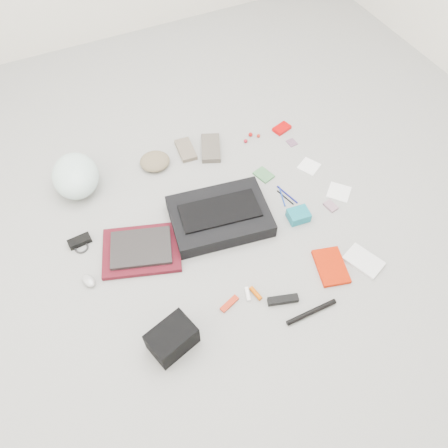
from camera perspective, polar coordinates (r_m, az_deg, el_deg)
name	(u,v)px	position (r m, az deg, el deg)	size (l,w,h in m)	color
ground_plane	(224,230)	(2.29, 0.00, -0.73)	(4.00, 4.00, 0.00)	gray
messenger_bag	(220,216)	(2.29, -0.55, 1.02)	(0.51, 0.36, 0.08)	black
bag_flap	(220,211)	(2.25, -0.56, 1.74)	(0.41, 0.19, 0.01)	black
laptop_sleeve	(142,250)	(2.25, -10.70, -3.38)	(0.39, 0.29, 0.03)	#510E18
laptop	(141,248)	(2.23, -10.79, -3.06)	(0.30, 0.22, 0.02)	black
bike_helmet	(76,176)	(2.54, -18.82, 5.99)	(0.25, 0.31, 0.19)	white
beanie	(155,161)	(2.60, -9.02, 8.10)	(0.17, 0.17, 0.06)	#7A6A4E
mitten_left	(186,150)	(2.66, -5.01, 9.63)	(0.09, 0.18, 0.03)	#736554
mitten_right	(211,148)	(2.66, -1.74, 9.88)	(0.11, 0.22, 0.03)	#5B5349
power_brick	(80,241)	(2.35, -18.34, -2.13)	(0.11, 0.05, 0.03)	black
cable_coil	(82,248)	(2.34, -18.11, -2.95)	(0.07, 0.07, 0.01)	black
mouse	(89,281)	(2.21, -17.27, -7.06)	(0.05, 0.09, 0.03)	#A8A8A8
camera_bag	(172,339)	(1.96, -6.79, -14.65)	(0.20, 0.14, 0.13)	black
multitool	(229,304)	(2.07, 0.71, -10.37)	(0.10, 0.03, 0.02)	#AA220A
toiletry_tube_white	(248,294)	(2.09, 3.12, -9.13)	(0.02, 0.02, 0.07)	white
toiletry_tube_orange	(256,293)	(2.10, 4.17, -9.01)	(0.02, 0.02, 0.08)	#C34D00
u_lock	(283,300)	(2.09, 7.71, -9.78)	(0.14, 0.04, 0.03)	black
bike_pump	(311,312)	(2.09, 11.35, -11.21)	(0.02, 0.02, 0.26)	black
book_red	(331,267)	(2.22, 13.79, -5.42)	(0.14, 0.21, 0.02)	red
book_white	(364,261)	(2.29, 17.77, -4.63)	(0.12, 0.18, 0.02)	silver
notepad	(264,175)	(2.54, 5.21, 6.41)	(0.08, 0.10, 0.01)	#417747
pen_blue	(282,196)	(2.45, 7.58, 3.63)	(0.01, 0.01, 0.14)	#16369E
pen_black	(285,197)	(2.44, 8.00, 3.45)	(0.01, 0.01, 0.13)	black
pen_navy	(287,194)	(2.46, 8.26, 3.84)	(0.01, 0.01, 0.16)	navy
accordion_wallet	(298,215)	(2.35, 9.70, 1.12)	(0.11, 0.09, 0.05)	#13798C
card_deck	(331,206)	(2.45, 13.76, 2.29)	(0.05, 0.07, 0.01)	gray
napkin_top	(309,166)	(2.62, 11.05, 7.40)	(0.11, 0.11, 0.01)	white
napkin_bottom	(339,192)	(2.53, 14.77, 4.04)	(0.12, 0.12, 0.01)	white
lollipop_a	(246,141)	(2.71, 2.84, 10.78)	(0.02, 0.02, 0.02)	maroon
lollipop_b	(250,134)	(2.76, 3.47, 11.59)	(0.03, 0.03, 0.03)	#A50C0C
lollipop_c	(258,136)	(2.75, 4.53, 11.41)	(0.02, 0.02, 0.02)	#9F1A0F
altoids_tin	(282,128)	(2.82, 7.56, 12.28)	(0.11, 0.07, 0.02)	#C80607
stamp_sheet	(292,143)	(2.75, 8.84, 10.47)	(0.05, 0.06, 0.00)	#7B546E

